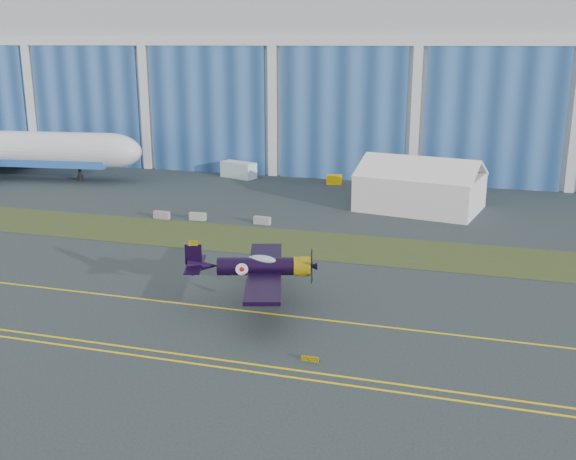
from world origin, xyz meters
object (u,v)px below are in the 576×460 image
(warbird, at_px, (256,266))
(shipping_container, at_px, (239,170))
(tent, at_px, (420,183))
(tug, at_px, (334,180))

(warbird, xyz_separation_m, shipping_container, (-19.97, 49.49, -2.04))
(shipping_container, bearing_deg, warbird, -47.91)
(tent, relative_size, shipping_container, 2.89)
(warbird, bearing_deg, tent, 58.99)
(warbird, height_order, tent, tent)
(warbird, distance_m, tent, 37.69)
(tent, relative_size, tug, 7.10)
(warbird, relative_size, tent, 1.03)
(tent, height_order, shipping_container, tent)
(tent, xyz_separation_m, tug, (-13.81, 12.32, -2.74))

